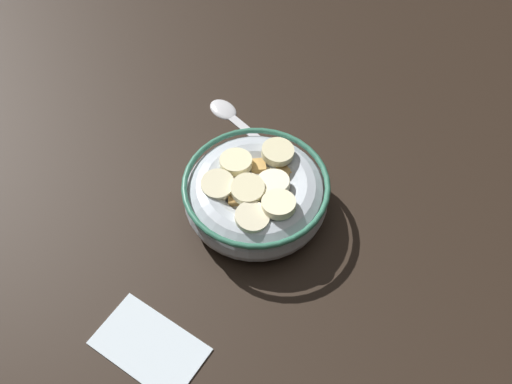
# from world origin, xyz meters

# --- Properties ---
(ground_plane) EXTENTS (1.33, 1.33, 0.02)m
(ground_plane) POSITION_xyz_m (0.00, 0.00, -0.01)
(ground_plane) COLOR black
(cereal_bowl) EXTENTS (0.15, 0.15, 0.06)m
(cereal_bowl) POSITION_xyz_m (0.00, 0.00, 0.03)
(cereal_bowl) COLOR #B2BCC6
(cereal_bowl) RESTS_ON ground_plane
(spoon) EXTENTS (0.12, 0.11, 0.01)m
(spoon) POSITION_xyz_m (0.04, -0.13, 0.00)
(spoon) COLOR silver
(spoon) RESTS_ON ground_plane
(folded_napkin) EXTENTS (0.12, 0.10, 0.00)m
(folded_napkin) POSITION_xyz_m (0.08, 0.16, 0.00)
(folded_napkin) COLOR silver
(folded_napkin) RESTS_ON ground_plane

